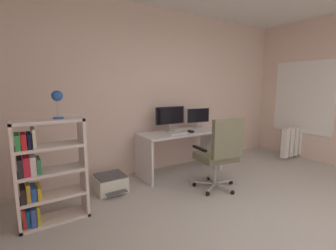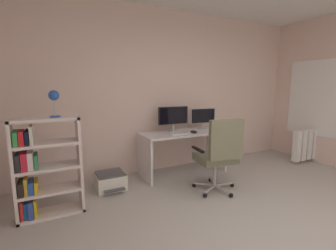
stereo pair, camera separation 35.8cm
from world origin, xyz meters
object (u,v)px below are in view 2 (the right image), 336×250
(radiator, at_px, (311,144))
(monitor_secondary, at_px, (203,117))
(monitor_main, at_px, (173,117))
(computer_mouse, at_px, (194,132))
(keyboard, at_px, (179,133))
(office_chair, at_px, (219,153))
(desk, at_px, (183,143))
(desk_lamp, at_px, (54,98))
(bookshelf, at_px, (41,169))
(printer, at_px, (110,181))

(radiator, bearing_deg, monitor_secondary, 161.32)
(monitor_main, distance_m, computer_mouse, 0.43)
(keyboard, xyz_separation_m, office_chair, (0.19, -0.77, -0.15))
(monitor_secondary, relative_size, computer_mouse, 4.90)
(monitor_main, height_order, radiator, monitor_main)
(monitor_main, bearing_deg, office_chair, -80.63)
(office_chair, bearing_deg, keyboard, 103.81)
(monitor_main, bearing_deg, radiator, -14.70)
(desk, height_order, desk_lamp, desk_lamp)
(radiator, bearing_deg, keyboard, 170.40)
(keyboard, xyz_separation_m, desk_lamp, (-1.80, -0.34, 0.62))
(computer_mouse, bearing_deg, keyboard, 176.76)
(desk, distance_m, monitor_secondary, 0.63)
(monitor_main, xyz_separation_m, office_chair, (0.17, -1.02, -0.39))
(monitor_secondary, height_order, bookshelf, bookshelf)
(monitor_main, distance_m, desk_lamp, 1.95)
(bookshelf, bearing_deg, keyboard, 9.66)
(printer, relative_size, radiator, 0.49)
(keyboard, bearing_deg, bookshelf, -174.88)
(computer_mouse, relative_size, desk_lamp, 0.33)
(monitor_main, xyz_separation_m, desk_lamp, (-1.82, -0.59, 0.38))
(computer_mouse, distance_m, bookshelf, 2.26)
(monitor_main, distance_m, monitor_secondary, 0.60)
(computer_mouse, bearing_deg, radiator, -6.67)
(office_chair, bearing_deg, computer_mouse, 85.16)
(bookshelf, height_order, radiator, bookshelf)
(computer_mouse, xyz_separation_m, radiator, (2.46, -0.43, -0.38))
(bookshelf, relative_size, printer, 2.44)
(desk, bearing_deg, desk_lamp, -166.52)
(monitor_secondary, bearing_deg, radiator, -18.68)
(bookshelf, bearing_deg, desk_lamp, -0.03)
(monitor_main, relative_size, office_chair, 0.50)
(keyboard, relative_size, printer, 0.73)
(monitor_secondary, xyz_separation_m, office_chair, (-0.43, -1.02, -0.36))
(radiator, bearing_deg, bookshelf, 178.51)
(office_chair, bearing_deg, bookshelf, 168.64)
(monitor_main, height_order, bookshelf, same)
(desk, relative_size, monitor_main, 2.69)
(desk, bearing_deg, radiator, -12.97)
(office_chair, bearing_deg, monitor_main, 99.37)
(keyboard, height_order, office_chair, office_chair)
(monitor_secondary, xyz_separation_m, desk_lamp, (-2.42, -0.59, 0.42))
(bookshelf, xyz_separation_m, desk_lamp, (0.18, -0.00, 0.80))
(monitor_secondary, distance_m, radiator, 2.28)
(office_chair, height_order, desk_lamp, desk_lamp)
(monitor_secondary, distance_m, office_chair, 1.17)
(desk, relative_size, desk_lamp, 4.78)
(desk, bearing_deg, office_chair, -87.70)
(keyboard, bearing_deg, desk, 35.79)
(keyboard, distance_m, desk_lamp, 1.93)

